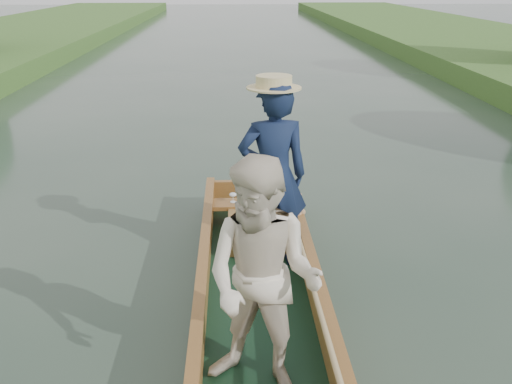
{
  "coord_description": "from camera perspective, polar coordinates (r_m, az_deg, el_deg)",
  "views": [
    {
      "loc": [
        -0.22,
        -4.52,
        2.9
      ],
      "look_at": [
        0.0,
        0.6,
        0.95
      ],
      "focal_mm": 40.0,
      "sensor_mm": 36.0,
      "label": 1
    }
  ],
  "objects": [
    {
      "name": "ground",
      "position": [
        5.37,
        0.28,
        -11.82
      ],
      "size": [
        120.0,
        120.0,
        0.0
      ],
      "primitive_type": "plane",
      "color": "#283D30",
      "rests_on": "ground"
    },
    {
      "name": "punt",
      "position": [
        4.93,
        0.9,
        -5.93
      ],
      "size": [
        1.14,
        5.0,
        2.01
      ],
      "color": "black",
      "rests_on": "ground"
    }
  ]
}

